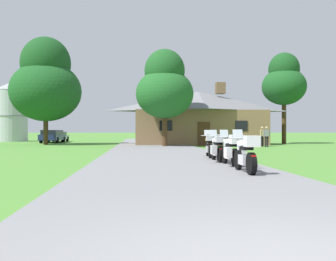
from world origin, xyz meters
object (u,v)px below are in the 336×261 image
at_px(motorcycle_white_third_in_row, 218,148).
at_px(tree_right_of_lodge, 284,82).
at_px(bystander_tan_shirt_beside_signpost, 262,135).
at_px(tree_left_far, 46,83).
at_px(tree_by_lodge_front, 165,87).
at_px(metal_silo_distant, 11,112).
at_px(parked_navy_suv_far_left, 53,136).
at_px(motorcycle_white_second_in_row, 232,150).
at_px(bystander_gray_shirt_near_lodge, 267,136).
at_px(motorcycle_yellow_farthest_in_row, 209,145).
at_px(parked_silver_sedan_far_left, 58,136).
at_px(motorcycle_white_nearest_to_camera, 246,154).

height_order(motorcycle_white_third_in_row, tree_right_of_lodge, tree_right_of_lodge).
distance_m(bystander_tan_shirt_beside_signpost, tree_left_far, 20.44).
bearing_deg(tree_by_lodge_front, tree_right_of_lodge, 27.02).
height_order(motorcycle_white_third_in_row, tree_left_far, tree_left_far).
bearing_deg(metal_silo_distant, motorcycle_white_third_in_row, -60.13).
bearing_deg(motorcycle_white_third_in_row, parked_navy_suv_far_left, 115.39).
relative_size(motorcycle_white_second_in_row, parked_navy_suv_far_left, 0.45).
bearing_deg(motorcycle_white_third_in_row, bystander_gray_shirt_near_lodge, 64.76).
bearing_deg(bystander_gray_shirt_near_lodge, bystander_tan_shirt_beside_signpost, 90.87).
bearing_deg(bystander_gray_shirt_near_lodge, tree_by_lodge_front, 166.06).
relative_size(motorcycle_white_second_in_row, tree_right_of_lodge, 0.22).
xyz_separation_m(tree_left_far, metal_silo_distant, (-7.11, 11.94, -2.16)).
bearing_deg(motorcycle_yellow_farthest_in_row, bystander_gray_shirt_near_lodge, 65.32).
bearing_deg(bystander_gray_shirt_near_lodge, motorcycle_white_second_in_row, -119.60).
height_order(metal_silo_distant, parked_navy_suv_far_left, metal_silo_distant).
bearing_deg(parked_navy_suv_far_left, tree_by_lodge_front, -41.32).
distance_m(bystander_tan_shirt_beside_signpost, tree_right_of_lodge, 9.71).
bearing_deg(tree_left_far, parked_navy_suv_far_left, 96.33).
bearing_deg(bystander_tan_shirt_beside_signpost, tree_left_far, -62.56).
bearing_deg(bystander_gray_shirt_near_lodge, tree_right_of_lodge, 52.77).
bearing_deg(bystander_tan_shirt_beside_signpost, motorcycle_yellow_farthest_in_row, 16.16).
distance_m(bystander_tan_shirt_beside_signpost, metal_silo_distant, 31.60).
height_order(metal_silo_distant, parked_silver_sedan_far_left, metal_silo_distant).
bearing_deg(motorcycle_white_third_in_row, metal_silo_distant, 120.24).
height_order(motorcycle_white_second_in_row, bystander_tan_shirt_beside_signpost, bystander_tan_shirt_beside_signpost).
bearing_deg(bystander_tan_shirt_beside_signpost, bystander_gray_shirt_near_lodge, 51.54).
xyz_separation_m(motorcycle_white_second_in_row, bystander_gray_shirt_near_lodge, (7.06, 16.83, 0.32)).
bearing_deg(motorcycle_white_third_in_row, tree_right_of_lodge, 63.12).
height_order(bystander_tan_shirt_beside_signpost, tree_left_far, tree_left_far).
bearing_deg(tree_left_far, metal_silo_distant, 120.79).
height_order(motorcycle_white_second_in_row, motorcycle_white_third_in_row, same).
bearing_deg(parked_silver_sedan_far_left, bystander_gray_shirt_near_lodge, -37.26).
xyz_separation_m(motorcycle_white_second_in_row, bystander_tan_shirt_beside_signpost, (6.95, 17.61, 0.32)).
distance_m(motorcycle_white_nearest_to_camera, tree_by_lodge_front, 20.65).
bearing_deg(parked_navy_suv_far_left, motorcycle_white_nearest_to_camera, -65.56).
bearing_deg(metal_silo_distant, tree_by_lodge_front, -43.84).
distance_m(metal_silo_distant, parked_navy_suv_far_left, 9.44).
distance_m(motorcycle_yellow_farthest_in_row, parked_silver_sedan_far_left, 31.25).
distance_m(motorcycle_white_nearest_to_camera, tree_right_of_lodge, 29.59).
distance_m(tree_by_lodge_front, parked_navy_suv_far_left, 16.50).
bearing_deg(parked_navy_suv_far_left, bystander_gray_shirt_near_lodge, -28.92).
xyz_separation_m(tree_by_lodge_front, metal_silo_distant, (-18.00, 17.28, -1.26)).
distance_m(motorcycle_white_second_in_row, tree_left_far, 26.68).
relative_size(motorcycle_yellow_farthest_in_row, parked_navy_suv_far_left, 0.45).
bearing_deg(tree_left_far, motorcycle_white_second_in_row, -62.49).
xyz_separation_m(tree_left_far, parked_navy_suv_far_left, (-0.63, 5.71, -5.05)).
relative_size(motorcycle_white_third_in_row, tree_left_far, 0.20).
bearing_deg(bystander_tan_shirt_beside_signpost, metal_silo_distant, -80.02).
relative_size(bystander_gray_shirt_near_lodge, parked_silver_sedan_far_left, 0.39).
bearing_deg(parked_navy_suv_far_left, motorcycle_yellow_farthest_in_row, -60.12).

